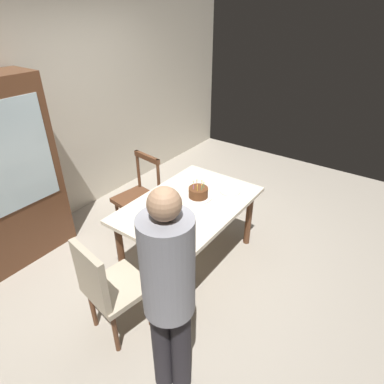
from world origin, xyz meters
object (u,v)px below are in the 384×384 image
plate_near_celebrant (182,230)px  person_celebrant (169,291)px  birthday_cake (198,193)px  plate_far_side (168,199)px  plate_near_guest (230,191)px  chair_upholstered (107,286)px  chair_spindle_back (139,198)px  dining_table (189,211)px

plate_near_celebrant → person_celebrant: size_ratio=0.13×
birthday_cake → person_celebrant: size_ratio=0.17×
plate_near_celebrant → plate_far_side: same height
plate_far_side → plate_near_guest: same height
plate_near_guest → chair_upholstered: chair_upholstered is taller
plate_near_guest → chair_spindle_back: (-0.35, 1.01, -0.27)m
dining_table → plate_near_guest: size_ratio=6.51×
birthday_cake → person_celebrant: person_celebrant is taller
plate_far_side → chair_upholstered: chair_upholstered is taller
dining_table → plate_near_celebrant: plate_near_celebrant is taller
birthday_cake → chair_upholstered: bearing=179.8°
plate_near_guest → person_celebrant: size_ratio=0.13×
dining_table → birthday_cake: 0.20m
chair_upholstered → person_celebrant: 0.79m
plate_near_celebrant → person_celebrant: person_celebrant is taller
birthday_cake → plate_near_celebrant: (-0.53, -0.20, -0.05)m
plate_far_side → birthday_cake: bearing=-48.2°
plate_near_celebrant → chair_spindle_back: 1.15m
chair_spindle_back → person_celebrant: 1.98m
plate_near_guest → chair_upholstered: bearing=172.5°
plate_near_guest → plate_near_celebrant: bearing=180.0°
birthday_cake → person_celebrant: 1.45m
dining_table → plate_near_celebrant: size_ratio=6.51×
dining_table → plate_near_celebrant: (-0.39, -0.21, 0.10)m
plate_far_side → plate_near_guest: (0.50, -0.43, 0.00)m
plate_far_side → chair_upholstered: bearing=-167.6°
birthday_cake → plate_far_side: (-0.21, 0.23, -0.05)m
dining_table → plate_far_side: (-0.07, 0.21, 0.10)m
plate_near_guest → birthday_cake: bearing=146.1°
birthday_cake → chair_upholstered: size_ratio=0.29×
person_celebrant → birthday_cake: bearing=27.5°
plate_near_guest → plate_far_side: bearing=139.4°
birthday_cake → plate_near_guest: 0.36m
birthday_cake → chair_spindle_back: chair_spindle_back is taller
dining_table → plate_near_guest: 0.49m
chair_spindle_back → chair_upholstered: 1.44m
plate_near_celebrant → person_celebrant: (-0.75, -0.47, 0.21)m
chair_spindle_back → plate_near_celebrant: bearing=-115.3°
plate_near_celebrant → plate_far_side: 0.54m
birthday_cake → plate_near_celebrant: bearing=-159.5°
dining_table → plate_far_side: 0.25m
chair_spindle_back → birthday_cake: bearing=-86.3°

